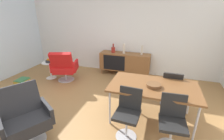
% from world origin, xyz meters
% --- Properties ---
extents(ground_plane, '(8.32, 8.32, 0.00)m').
position_xyz_m(ground_plane, '(0.00, 0.00, 0.00)').
color(ground_plane, '#9E7242').
extents(wall_back, '(6.80, 0.12, 2.80)m').
position_xyz_m(wall_back, '(0.00, 2.60, 1.40)').
color(wall_back, silver).
rests_on(wall_back, ground_plane).
extents(sideboard, '(1.60, 0.45, 0.72)m').
position_xyz_m(sideboard, '(0.29, 2.30, 0.44)').
color(sideboard, brown).
rests_on(sideboard, ground_plane).
extents(vase_cobalt, '(0.12, 0.12, 0.28)m').
position_xyz_m(vase_cobalt, '(-0.10, 2.30, 0.82)').
color(vase_cobalt, maroon).
rests_on(vase_cobalt, sideboard).
extents(vase_sculptural_dark, '(0.08, 0.08, 0.30)m').
position_xyz_m(vase_sculptural_dark, '(0.25, 2.30, 0.87)').
color(vase_sculptural_dark, beige).
rests_on(vase_sculptural_dark, sideboard).
extents(vase_ceramic_small, '(0.06, 0.06, 0.29)m').
position_xyz_m(vase_ceramic_small, '(0.81, 2.30, 0.87)').
color(vase_ceramic_small, beige).
rests_on(vase_ceramic_small, sideboard).
extents(dining_table, '(1.60, 0.90, 0.74)m').
position_xyz_m(dining_table, '(1.32, 0.25, 0.70)').
color(dining_table, brown).
rests_on(dining_table, ground_plane).
extents(wooden_bowl_on_table, '(0.26, 0.26, 0.06)m').
position_xyz_m(wooden_bowl_on_table, '(1.32, 0.20, 0.77)').
color(wooden_bowl_on_table, brown).
rests_on(wooden_bowl_on_table, dining_table).
extents(dining_chair_front_right, '(0.43, 0.45, 0.86)m').
position_xyz_m(dining_chair_front_right, '(1.66, -0.31, 0.47)').
color(dining_chair_front_right, black).
rests_on(dining_chair_front_right, ground_plane).
extents(dining_chair_back_right, '(0.40, 0.43, 0.86)m').
position_xyz_m(dining_chair_back_right, '(1.67, 0.81, 0.47)').
color(dining_chair_back_right, black).
rests_on(dining_chair_back_right, ground_plane).
extents(dining_chair_front_left, '(0.42, 0.45, 0.86)m').
position_xyz_m(dining_chair_front_left, '(0.97, -0.31, 0.47)').
color(dining_chair_front_left, black).
rests_on(dining_chair_front_left, ground_plane).
extents(lounge_chair_red, '(0.84, 0.81, 0.95)m').
position_xyz_m(lounge_chair_red, '(-1.29, 1.26, 0.47)').
color(lounge_chair_red, red).
rests_on(lounge_chair_red, ground_plane).
extents(armchair_black_shell, '(0.88, 0.89, 0.95)m').
position_xyz_m(armchair_black_shell, '(-0.57, -0.91, 0.47)').
color(armchair_black_shell, '#262628').
rests_on(armchair_black_shell, ground_plane).
extents(side_table_round, '(0.44, 0.44, 0.52)m').
position_xyz_m(side_table_round, '(-1.85, 1.31, 0.32)').
color(side_table_round, white).
rests_on(side_table_round, ground_plane).
extents(fruit_bowl, '(0.20, 0.20, 0.11)m').
position_xyz_m(fruit_bowl, '(-1.85, 1.31, 0.56)').
color(fruit_bowl, '#262628').
rests_on(fruit_bowl, side_table_round).
extents(magazine_stack, '(0.32, 0.41, 0.12)m').
position_xyz_m(magazine_stack, '(-2.43, 0.74, 0.06)').
color(magazine_stack, red).
rests_on(magazine_stack, ground_plane).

